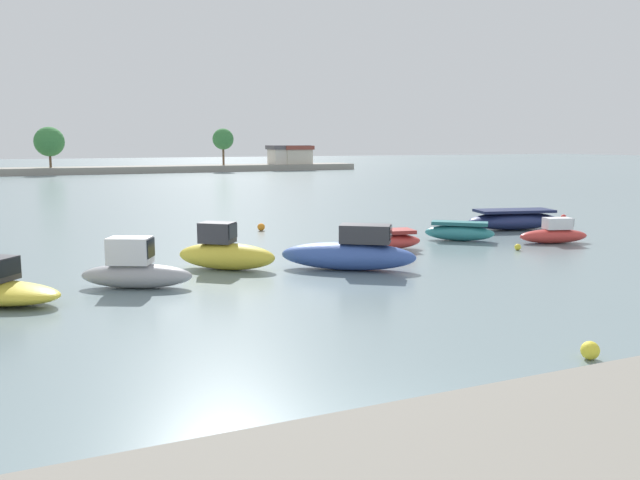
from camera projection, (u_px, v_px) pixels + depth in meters
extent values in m
plane|color=slate|center=(385.00, 435.00, 11.40)|extent=(400.00, 400.00, 0.00)
cube|color=black|center=(6.00, 268.00, 20.34)|extent=(0.82, 0.98, 0.52)
ellipsoid|color=#9E9EA3|center=(137.00, 276.00, 22.82)|extent=(3.97, 2.74, 0.85)
cube|color=silver|center=(130.00, 251.00, 22.70)|extent=(1.68, 1.45, 0.92)
cube|color=black|center=(150.00, 248.00, 22.66)|extent=(0.43, 0.76, 0.65)
ellipsoid|color=yellow|center=(227.00, 256.00, 26.10)|extent=(3.97, 3.59, 1.06)
cube|color=#333338|center=(217.00, 233.00, 26.06)|extent=(1.58, 1.52, 0.81)
cube|color=black|center=(233.00, 231.00, 25.88)|extent=(0.57, 0.68, 0.57)
ellipsoid|color=#3856A8|center=(348.00, 256.00, 26.04)|extent=(5.28, 4.34, 1.10)
cube|color=#333338|center=(365.00, 234.00, 25.78)|extent=(2.18, 1.96, 0.72)
cube|color=black|center=(390.00, 232.00, 25.59)|extent=(0.60, 0.81, 0.50)
ellipsoid|color=#C63833|center=(380.00, 242.00, 30.75)|extent=(4.18, 2.12, 0.78)
cube|color=maroon|center=(380.00, 232.00, 30.68)|extent=(3.36, 1.76, 0.17)
ellipsoid|color=teal|center=(459.00, 233.00, 33.67)|extent=(3.39, 3.03, 0.80)
cube|color=#226367|center=(460.00, 223.00, 33.60)|extent=(2.74, 2.46, 0.18)
ellipsoid|color=#C63833|center=(553.00, 236.00, 32.86)|extent=(3.66, 2.00, 0.71)
cube|color=silver|center=(558.00, 223.00, 32.79)|extent=(1.47, 1.11, 0.56)
cube|color=black|center=(570.00, 222.00, 32.87)|extent=(0.27, 0.68, 0.39)
ellipsoid|color=navy|center=(514.00, 221.00, 37.94)|extent=(5.81, 3.29, 1.00)
cube|color=#161E41|center=(514.00, 211.00, 37.85)|extent=(4.67, 2.71, 0.16)
sphere|color=orange|center=(447.00, 226.00, 38.02)|extent=(0.38, 0.38, 0.38)
sphere|color=yellow|center=(518.00, 247.00, 30.73)|extent=(0.30, 0.30, 0.30)
sphere|color=red|center=(564.00, 217.00, 42.65)|extent=(0.35, 0.35, 0.35)
sphere|color=yellow|center=(590.00, 350.00, 15.34)|extent=(0.43, 0.43, 0.43)
sphere|color=orange|center=(261.00, 227.00, 37.44)|extent=(0.43, 0.43, 0.43)
cube|color=gray|center=(59.00, 171.00, 101.66)|extent=(98.92, 6.45, 1.05)
cube|color=beige|center=(288.00, 157.00, 116.84)|extent=(6.33, 4.21, 2.58)
cube|color=#565156|center=(288.00, 147.00, 116.60)|extent=(6.97, 4.63, 0.70)
cube|color=beige|center=(296.00, 157.00, 117.00)|extent=(4.81, 3.88, 2.53)
cube|color=brown|center=(296.00, 148.00, 116.76)|extent=(5.29, 4.27, 0.70)
cylinder|color=brown|center=(223.00, 156.00, 111.31)|extent=(0.36, 0.36, 2.94)
sphere|color=#387A3D|center=(223.00, 139.00, 110.88)|extent=(3.54, 3.54, 3.54)
cylinder|color=brown|center=(50.00, 161.00, 100.62)|extent=(0.36, 0.36, 2.14)
sphere|color=#387A3D|center=(49.00, 142.00, 100.20)|extent=(4.48, 4.48, 4.48)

